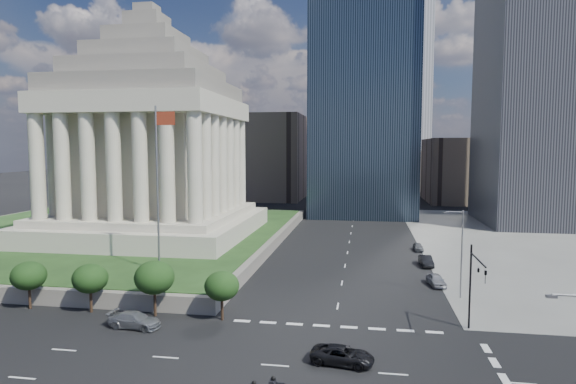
% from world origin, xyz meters
% --- Properties ---
extents(ground, '(500.00, 500.00, 0.00)m').
position_xyz_m(ground, '(0.00, 100.00, 0.00)').
color(ground, black).
rests_on(ground, ground).
extents(plaza_terrace, '(66.00, 70.00, 1.80)m').
position_xyz_m(plaza_terrace, '(-45.00, 50.00, 0.90)').
color(plaza_terrace, '#5E5951').
rests_on(plaza_terrace, ground).
extents(plaza_lawn, '(64.00, 68.00, 0.10)m').
position_xyz_m(plaza_lawn, '(-45.00, 50.00, 1.85)').
color(plaza_lawn, '#1F3B18').
rests_on(plaza_lawn, plaza_terrace).
extents(war_memorial, '(34.00, 34.00, 39.00)m').
position_xyz_m(war_memorial, '(-34.00, 48.00, 21.40)').
color(war_memorial, '#ADA991').
rests_on(war_memorial, plaza_lawn).
extents(flagpole, '(2.52, 0.24, 20.00)m').
position_xyz_m(flagpole, '(-21.83, 24.00, 13.11)').
color(flagpole, slate).
rests_on(flagpole, plaza_lawn).
extents(midrise_glass, '(26.00, 26.00, 60.00)m').
position_xyz_m(midrise_glass, '(2.00, 95.00, 30.00)').
color(midrise_glass, black).
rests_on(midrise_glass, ground).
extents(building_filler_ne, '(20.00, 30.00, 20.00)m').
position_xyz_m(building_filler_ne, '(32.00, 130.00, 10.00)').
color(building_filler_ne, brown).
rests_on(building_filler_ne, ground).
extents(building_filler_nw, '(24.00, 30.00, 28.00)m').
position_xyz_m(building_filler_nw, '(-30.00, 130.00, 14.00)').
color(building_filler_nw, brown).
rests_on(building_filler_nw, ground).
extents(traffic_signal_ne, '(0.30, 5.74, 8.00)m').
position_xyz_m(traffic_signal_ne, '(12.50, 13.70, 5.25)').
color(traffic_signal_ne, black).
rests_on(traffic_signal_ne, ground).
extents(street_lamp_north, '(2.13, 0.22, 10.00)m').
position_xyz_m(street_lamp_north, '(13.33, 25.00, 5.66)').
color(street_lamp_north, slate).
rests_on(street_lamp_north, ground).
extents(pickup_truck, '(2.98, 5.25, 1.38)m').
position_xyz_m(pickup_truck, '(1.16, 6.14, 0.69)').
color(pickup_truck, black).
rests_on(pickup_truck, ground).
extents(suv_grey, '(2.53, 5.23, 1.47)m').
position_xyz_m(suv_grey, '(-18.53, 10.70, 0.73)').
color(suv_grey, slate).
rests_on(suv_grey, ground).
extents(parked_sedan_near, '(4.40, 2.29, 1.43)m').
position_xyz_m(parked_sedan_near, '(11.50, 29.66, 0.71)').
color(parked_sedan_near, gray).
rests_on(parked_sedan_near, ground).
extents(parked_sedan_mid, '(4.54, 1.84, 1.47)m').
position_xyz_m(parked_sedan_mid, '(11.50, 39.76, 0.73)').
color(parked_sedan_mid, black).
rests_on(parked_sedan_mid, ground).
extents(parked_sedan_far, '(3.69, 1.60, 1.24)m').
position_xyz_m(parked_sedan_far, '(11.50, 50.46, 0.62)').
color(parked_sedan_far, '#4F5256').
rests_on(parked_sedan_far, ground).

